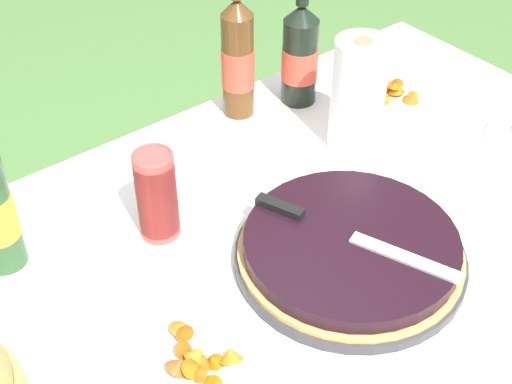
{
  "coord_description": "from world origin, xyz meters",
  "views": [
    {
      "loc": [
        -0.49,
        -0.64,
        1.62
      ],
      "look_at": [
        0.12,
        0.13,
        0.79
      ],
      "focal_mm": 50.0,
      "sensor_mm": 36.0,
      "label": 1
    }
  ],
  "objects_px": {
    "berry_tart": "(350,251)",
    "cider_bottle_amber": "(238,58)",
    "juice_bottle_red": "(300,54)",
    "snack_plate_left": "(391,95)",
    "snack_plate_far": "(195,360)",
    "paper_towel_roll": "(358,95)",
    "serving_knife": "(336,230)",
    "cup_stack": "(157,195)"
  },
  "relations": [
    {
      "from": "cup_stack",
      "to": "paper_towel_roll",
      "type": "distance_m",
      "value": 0.47
    },
    {
      "from": "cup_stack",
      "to": "juice_bottle_red",
      "type": "height_order",
      "value": "juice_bottle_red"
    },
    {
      "from": "juice_bottle_red",
      "to": "berry_tart",
      "type": "bearing_deg",
      "value": -121.26
    },
    {
      "from": "serving_knife",
      "to": "cup_stack",
      "type": "height_order",
      "value": "cup_stack"
    },
    {
      "from": "juice_bottle_red",
      "to": "cider_bottle_amber",
      "type": "bearing_deg",
      "value": 162.13
    },
    {
      "from": "serving_knife",
      "to": "snack_plate_left",
      "type": "height_order",
      "value": "serving_knife"
    },
    {
      "from": "cider_bottle_amber",
      "to": "paper_towel_roll",
      "type": "distance_m",
      "value": 0.27
    },
    {
      "from": "serving_knife",
      "to": "snack_plate_far",
      "type": "distance_m",
      "value": 0.33
    },
    {
      "from": "cider_bottle_amber",
      "to": "paper_towel_roll",
      "type": "bearing_deg",
      "value": -64.43
    },
    {
      "from": "snack_plate_left",
      "to": "berry_tart",
      "type": "bearing_deg",
      "value": -144.0
    },
    {
      "from": "paper_towel_roll",
      "to": "cider_bottle_amber",
      "type": "bearing_deg",
      "value": 115.57
    },
    {
      "from": "snack_plate_left",
      "to": "paper_towel_roll",
      "type": "relative_size",
      "value": 0.92
    },
    {
      "from": "berry_tart",
      "to": "cider_bottle_amber",
      "type": "xyz_separation_m",
      "value": [
        0.14,
        0.49,
        0.11
      ]
    },
    {
      "from": "cider_bottle_amber",
      "to": "snack_plate_left",
      "type": "xyz_separation_m",
      "value": [
        0.31,
        -0.17,
        -0.13
      ]
    },
    {
      "from": "snack_plate_far",
      "to": "paper_towel_roll",
      "type": "xyz_separation_m",
      "value": [
        0.59,
        0.26,
        0.11
      ]
    },
    {
      "from": "cup_stack",
      "to": "paper_towel_roll",
      "type": "xyz_separation_m",
      "value": [
        0.47,
        -0.02,
        0.03
      ]
    },
    {
      "from": "cup_stack",
      "to": "juice_bottle_red",
      "type": "distance_m",
      "value": 0.52
    },
    {
      "from": "berry_tart",
      "to": "paper_towel_roll",
      "type": "distance_m",
      "value": 0.37
    },
    {
      "from": "berry_tart",
      "to": "serving_knife",
      "type": "height_order",
      "value": "serving_knife"
    },
    {
      "from": "serving_knife",
      "to": "cider_bottle_amber",
      "type": "bearing_deg",
      "value": 142.0
    },
    {
      "from": "serving_knife",
      "to": "juice_bottle_red",
      "type": "distance_m",
      "value": 0.51
    },
    {
      "from": "snack_plate_left",
      "to": "cider_bottle_amber",
      "type": "bearing_deg",
      "value": 150.5
    },
    {
      "from": "berry_tart",
      "to": "snack_plate_far",
      "type": "bearing_deg",
      "value": -177.83
    },
    {
      "from": "snack_plate_left",
      "to": "juice_bottle_red",
      "type": "bearing_deg",
      "value": 142.62
    },
    {
      "from": "cider_bottle_amber",
      "to": "cup_stack",
      "type": "bearing_deg",
      "value": -147.12
    },
    {
      "from": "serving_knife",
      "to": "snack_plate_far",
      "type": "bearing_deg",
      "value": -103.57
    },
    {
      "from": "berry_tart",
      "to": "cider_bottle_amber",
      "type": "height_order",
      "value": "cider_bottle_amber"
    },
    {
      "from": "juice_bottle_red",
      "to": "snack_plate_left",
      "type": "xyz_separation_m",
      "value": [
        0.17,
        -0.13,
        -0.11
      ]
    },
    {
      "from": "cup_stack",
      "to": "snack_plate_left",
      "type": "relative_size",
      "value": 0.8
    },
    {
      "from": "serving_knife",
      "to": "juice_bottle_red",
      "type": "xyz_separation_m",
      "value": [
        0.28,
        0.42,
        0.05
      ]
    },
    {
      "from": "berry_tart",
      "to": "snack_plate_far",
      "type": "height_order",
      "value": "berry_tart"
    },
    {
      "from": "berry_tart",
      "to": "snack_plate_left",
      "type": "bearing_deg",
      "value": 36.0
    },
    {
      "from": "berry_tart",
      "to": "paper_towel_roll",
      "type": "height_order",
      "value": "paper_towel_roll"
    },
    {
      "from": "paper_towel_roll",
      "to": "juice_bottle_red",
      "type": "bearing_deg",
      "value": 84.2
    },
    {
      "from": "cup_stack",
      "to": "snack_plate_left",
      "type": "distance_m",
      "value": 0.66
    },
    {
      "from": "berry_tart",
      "to": "juice_bottle_red",
      "type": "bearing_deg",
      "value": 58.74
    },
    {
      "from": "snack_plate_left",
      "to": "paper_towel_roll",
      "type": "xyz_separation_m",
      "value": [
        -0.19,
        -0.07,
        0.11
      ]
    },
    {
      "from": "juice_bottle_red",
      "to": "serving_knife",
      "type": "bearing_deg",
      "value": -123.85
    },
    {
      "from": "serving_knife",
      "to": "paper_towel_roll",
      "type": "height_order",
      "value": "paper_towel_roll"
    },
    {
      "from": "serving_knife",
      "to": "snack_plate_far",
      "type": "xyz_separation_m",
      "value": [
        -0.32,
        -0.04,
        -0.05
      ]
    },
    {
      "from": "cider_bottle_amber",
      "to": "juice_bottle_red",
      "type": "bearing_deg",
      "value": -17.87
    },
    {
      "from": "snack_plate_far",
      "to": "cider_bottle_amber",
      "type": "bearing_deg",
      "value": 47.26
    }
  ]
}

